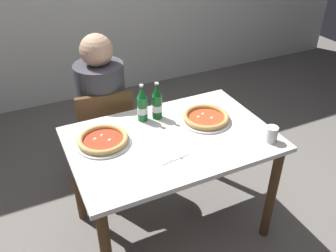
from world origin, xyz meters
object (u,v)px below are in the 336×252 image
Objects in this scene: diner_seated at (104,117)px; napkin_with_cutlery at (167,151)px; chair_behind_table at (106,133)px; dining_table_main at (172,153)px; beer_bottle_center at (142,105)px; pizza_marinara_far at (103,140)px; pizza_margherita_near at (206,118)px; paper_cup at (271,134)px; beer_bottle_left at (157,103)px.

diner_seated reaches higher than napkin_with_cutlery.
dining_table_main is at bearing 119.30° from chair_behind_table.
beer_bottle_center is 1.22× the size of napkin_with_cutlery.
dining_table_main is 0.42m from pizza_marinara_far.
beer_bottle_center reaches higher than chair_behind_table.
chair_behind_table is 0.11m from diner_seated.
diner_seated is 3.78× the size of pizza_margherita_near.
dining_table_main is 4.86× the size of beer_bottle_center.
dining_table_main is 1.41× the size of chair_behind_table.
napkin_with_cutlery is at bearing 164.19° from paper_cup.
napkin_with_cutlery is at bearing 109.92° from chair_behind_table.
pizza_marinara_far is 0.38m from napkin_with_cutlery.
paper_cup is at bearing 137.59° from chair_behind_table.
paper_cup is (0.22, -0.35, 0.03)m from pizza_margherita_near.
diner_seated is 4.89× the size of beer_bottle_left.
pizza_marinara_far is 1.58× the size of napkin_with_cutlery.
pizza_margherita_near is at bearing 27.47° from napkin_with_cutlery.
diner_seated is (0.01, 0.05, 0.10)m from chair_behind_table.
dining_table_main is at bearing 150.76° from paper_cup.
beer_bottle_left is 0.09m from beer_bottle_center.
diner_seated reaches higher than paper_cup.
chair_behind_table is 0.58m from beer_bottle_left.
pizza_margherita_near is 0.66m from pizza_marinara_far.
beer_bottle_center reaches higher than dining_table_main.
chair_behind_table is 0.59m from pizza_marinara_far.
pizza_marinara_far reaches higher than dining_table_main.
beer_bottle_left reaches higher than dining_table_main.
napkin_with_cutlery is at bearing -126.54° from dining_table_main.
paper_cup reaches higher than pizza_margherita_near.
chair_behind_table is at bearing 102.07° from napkin_with_cutlery.
beer_bottle_center is (0.30, 0.14, 0.08)m from pizza_marinara_far.
dining_table_main is 0.70m from diner_seated.
beer_bottle_left is at bearing 147.45° from pizza_margherita_near.
pizza_margherita_near reaches higher than napkin_with_cutlery.
chair_behind_table is 2.65× the size of pizza_margherita_near.
dining_table_main is 0.35m from beer_bottle_center.
beer_bottle_left is 1.00× the size of beer_bottle_center.
beer_bottle_center is (-0.36, 0.18, 0.08)m from pizza_margherita_near.
dining_table_main is 0.32m from pizza_margherita_near.
beer_bottle_center is at bearing 152.88° from pizza_margherita_near.
beer_bottle_left is (-0.26, 0.17, 0.08)m from pizza_margherita_near.
diner_seated is (-0.23, 0.66, -0.05)m from dining_table_main.
beer_bottle_left is 1.22× the size of napkin_with_cutlery.
pizza_margherita_near is 0.41m from beer_bottle_center.
diner_seated reaches higher than beer_bottle_left.
beer_bottle_left is at bearing 132.43° from chair_behind_table.
diner_seated reaches higher than beer_bottle_center.
beer_bottle_center is at bearing 89.15° from napkin_with_cutlery.
pizza_margherita_near is at bearing -32.55° from beer_bottle_left.
pizza_margherita_near is at bearing 122.24° from paper_cup.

